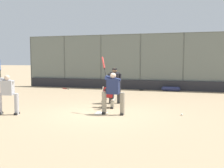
{
  "coord_description": "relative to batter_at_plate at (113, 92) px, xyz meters",
  "views": [
    {
      "loc": [
        -3.15,
        9.42,
        2.04
      ],
      "look_at": [
        -0.15,
        -1.0,
        1.05
      ],
      "focal_mm": 42.0,
      "sensor_mm": 36.0,
      "label": 1
    }
  ],
  "objects": [
    {
      "name": "backstop_fence",
      "position": [
        0.49,
        -8.67,
        1.16
      ],
      "size": [
        17.4,
        0.08,
        3.86
      ],
      "color": "#515651",
      "rests_on": "ground_plane"
    },
    {
      "name": "spare_bat_near_backstop",
      "position": [
        5.66,
        -7.44,
        -0.83
      ],
      "size": [
        0.75,
        0.51,
        0.07
      ],
      "rotation": [
        0.0,
        0.0,
        5.7
      ],
      "color": "black",
      "rests_on": "ground_plane"
    },
    {
      "name": "batter_at_plate",
      "position": [
        0.0,
        0.0,
        0.0
      ],
      "size": [
        1.04,
        0.61,
        2.18
      ],
      "rotation": [
        0.0,
        0.0,
        0.03
      ],
      "color": "gray",
      "rests_on": "ground_plane"
    },
    {
      "name": "equipment_bag_dugout_side",
      "position": [
        -1.64,
        -8.16,
        -0.71
      ],
      "size": [
        1.23,
        0.3,
        0.3
      ],
      "color": "navy",
      "rests_on": "ground_plane"
    },
    {
      "name": "batter_on_deck",
      "position": [
        3.8,
        1.09,
        -0.05
      ],
      "size": [
        1.05,
        0.58,
        2.09
      ],
      "rotation": [
        0.0,
        0.0,
        0.17
      ],
      "color": "#B7B7BC",
      "rests_on": "ground_plane"
    },
    {
      "name": "baseball_loose",
      "position": [
        -2.5,
        -0.51,
        -0.82
      ],
      "size": [
        0.07,
        0.07,
        0.07
      ],
      "primitive_type": "sphere",
      "color": "white",
      "rests_on": "ground_plane"
    },
    {
      "name": "padding_wall",
      "position": [
        0.49,
        -8.57,
        -0.53
      ],
      "size": [
        16.97,
        0.18,
        0.66
      ],
      "primitive_type": "cube",
      "color": "#28282D",
      "rests_on": "ground_plane"
    },
    {
      "name": "catcher_behind_plate",
      "position": [
        0.56,
        -1.29,
        -0.27
      ],
      "size": [
        0.61,
        0.72,
        1.14
      ],
      "rotation": [
        0.0,
        0.0,
        0.08
      ],
      "color": "gray",
      "rests_on": "ground_plane"
    },
    {
      "name": "home_plate_marker",
      "position": [
        0.49,
        -0.06,
        -0.85
      ],
      "size": [
        0.43,
        0.43,
        0.01
      ],
      "primitive_type": "cube",
      "color": "white",
      "rests_on": "ground_plane"
    },
    {
      "name": "ground_plane",
      "position": [
        0.49,
        -0.06,
        -0.86
      ],
      "size": [
        160.0,
        160.0,
        0.0
      ],
      "primitive_type": "plane",
      "color": "tan"
    },
    {
      "name": "fielding_glove_on_dirt",
      "position": [
        0.29,
        -8.01,
        -0.81
      ],
      "size": [
        0.29,
        0.22,
        0.1
      ],
      "color": "black",
      "rests_on": "ground_plane"
    },
    {
      "name": "umpire_home",
      "position": [
        0.62,
        -2.48,
        0.04
      ],
      "size": [
        0.68,
        0.42,
        1.67
      ],
      "rotation": [
        0.0,
        0.0,
        0.04
      ],
      "color": "#333333",
      "rests_on": "ground_plane"
    },
    {
      "name": "bleachers_beyond",
      "position": [
        -1.74,
        -11.17,
        -0.37
      ],
      "size": [
        12.12,
        2.5,
        1.48
      ],
      "color": "slate",
      "rests_on": "ground_plane"
    }
  ]
}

